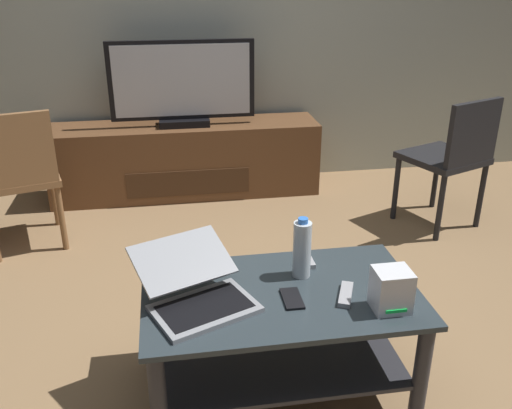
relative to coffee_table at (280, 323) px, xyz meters
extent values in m
plane|color=olive|center=(-0.03, 0.31, -0.31)|extent=(7.68, 7.68, 0.00)
cube|color=#2D383D|center=(0.00, 0.00, 0.13)|extent=(1.06, 0.62, 0.02)
cube|color=#2D2D33|center=(0.00, 0.00, -0.15)|extent=(0.93, 0.54, 0.02)
cylinder|color=#2D2D33|center=(-0.48, -0.26, -0.09)|extent=(0.06, 0.06, 0.43)
cylinder|color=#2D2D33|center=(0.48, -0.26, -0.09)|extent=(0.06, 0.06, 0.43)
cylinder|color=#2D2D33|center=(-0.48, 0.26, -0.09)|extent=(0.06, 0.06, 0.43)
cylinder|color=#2D2D33|center=(0.48, 0.26, -0.09)|extent=(0.06, 0.06, 0.43)
cube|color=brown|center=(-0.27, 2.17, -0.04)|extent=(1.94, 0.42, 0.53)
cube|color=#432A18|center=(-0.27, 1.96, -0.15)|extent=(0.87, 0.01, 0.19)
cube|color=black|center=(-0.27, 2.15, 0.25)|extent=(0.36, 0.20, 0.05)
cube|color=black|center=(-0.27, 2.15, 0.55)|extent=(1.02, 0.04, 0.55)
cube|color=#B2B7C1|center=(-0.27, 2.13, 0.55)|extent=(0.94, 0.01, 0.49)
cube|color=black|center=(1.35, 1.38, 0.15)|extent=(0.57, 0.57, 0.04)
cube|color=black|center=(1.42, 1.19, 0.35)|extent=(0.40, 0.19, 0.41)
cylinder|color=black|center=(1.45, 1.62, -0.09)|extent=(0.04, 0.04, 0.44)
cylinder|color=black|center=(1.10, 1.48, -0.09)|extent=(0.04, 0.04, 0.44)
cylinder|color=black|center=(1.59, 1.27, -0.09)|extent=(0.04, 0.04, 0.44)
cylinder|color=black|center=(1.24, 1.13, -0.09)|extent=(0.04, 0.04, 0.44)
cube|color=brown|center=(-1.28, 1.52, 0.12)|extent=(0.54, 0.54, 0.04)
cube|color=brown|center=(-1.23, 1.32, 0.34)|extent=(0.41, 0.15, 0.43)
cylinder|color=brown|center=(-1.15, 1.75, -0.10)|extent=(0.04, 0.04, 0.41)
cylinder|color=brown|center=(-1.05, 1.39, -0.10)|extent=(0.04, 0.04, 0.41)
cube|color=gray|center=(-0.30, -0.08, 0.15)|extent=(0.43, 0.36, 0.02)
cube|color=black|center=(-0.30, -0.08, 0.16)|extent=(0.37, 0.30, 0.00)
cube|color=gray|center=(-0.36, 0.08, 0.27)|extent=(0.42, 0.35, 0.11)
cube|color=#3F8CD8|center=(-0.36, 0.08, 0.27)|extent=(0.37, 0.31, 0.09)
cube|color=silver|center=(0.37, -0.17, 0.22)|extent=(0.13, 0.12, 0.16)
cube|color=#19D84C|center=(0.37, -0.23, 0.17)|extent=(0.08, 0.00, 0.01)
cylinder|color=silver|center=(0.10, 0.11, 0.26)|extent=(0.07, 0.07, 0.23)
cylinder|color=blue|center=(0.10, 0.11, 0.39)|extent=(0.04, 0.04, 0.02)
cube|color=black|center=(0.03, -0.06, 0.15)|extent=(0.07, 0.14, 0.01)
cube|color=#99999E|center=(0.23, -0.07, 0.16)|extent=(0.10, 0.16, 0.02)
cube|color=#99999E|center=(0.15, 0.23, 0.16)|extent=(0.04, 0.16, 0.02)
camera|label=1|loc=(-0.39, -1.77, 1.30)|focal=38.92mm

